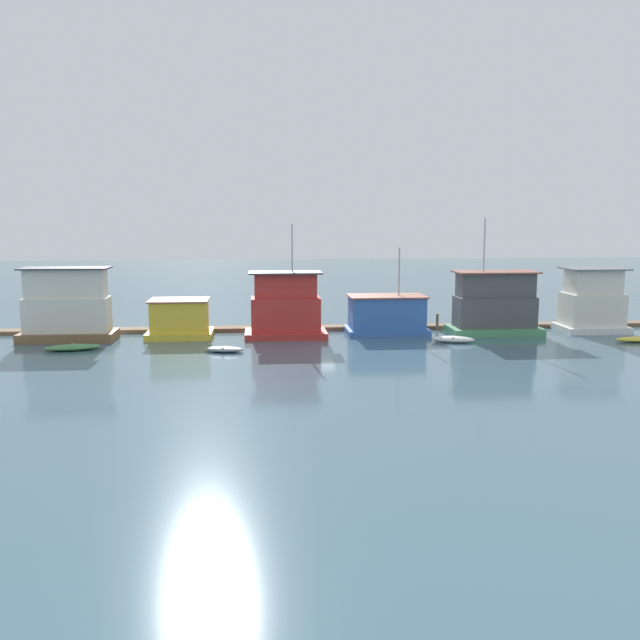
% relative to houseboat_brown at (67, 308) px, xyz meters
% --- Properties ---
extents(ground_plane, '(200.00, 200.00, 0.00)m').
position_rel_houseboat_brown_xyz_m(ground_plane, '(19.25, 0.59, -2.49)').
color(ground_plane, '#426070').
extents(dock_walkway, '(59.60, 1.61, 0.30)m').
position_rel_houseboat_brown_xyz_m(dock_walkway, '(19.25, 3.63, -2.34)').
color(dock_walkway, brown).
rests_on(dock_walkway, ground_plane).
extents(houseboat_brown, '(7.09, 3.29, 5.58)m').
position_rel_houseboat_brown_xyz_m(houseboat_brown, '(0.00, 0.00, 0.00)').
color(houseboat_brown, brown).
rests_on(houseboat_brown, ground_plane).
extents(houseboat_yellow, '(5.06, 4.04, 3.00)m').
position_rel_houseboat_brown_xyz_m(houseboat_yellow, '(8.33, 0.75, -1.08)').
color(houseboat_yellow, gold).
rests_on(houseboat_yellow, ground_plane).
extents(houseboat_red, '(6.37, 3.79, 8.81)m').
position_rel_houseboat_brown_xyz_m(houseboat_red, '(16.59, 0.18, -0.22)').
color(houseboat_red, red).
rests_on(houseboat_red, ground_plane).
extents(houseboat_blue, '(6.52, 3.94, 6.95)m').
position_rel_houseboat_brown_xyz_m(houseboat_blue, '(24.78, 1.17, -0.99)').
color(houseboat_blue, '#3866B7').
rests_on(houseboat_blue, ground_plane).
extents(houseboat_green, '(7.25, 3.65, 9.26)m').
position_rel_houseboat_brown_xyz_m(houseboat_green, '(33.31, 0.03, -0.20)').
color(houseboat_green, '#4C9360').
rests_on(houseboat_green, ground_plane).
extents(houseboat_white, '(5.28, 3.90, 5.23)m').
position_rel_houseboat_brown_xyz_m(houseboat_white, '(41.78, 0.77, -0.15)').
color(houseboat_white, white).
rests_on(houseboat_white, ground_plane).
extents(dinghy_green, '(4.03, 2.18, 0.43)m').
position_rel_houseboat_brown_xyz_m(dinghy_green, '(1.33, -4.12, -2.28)').
color(dinghy_green, '#47844C').
rests_on(dinghy_green, ground_plane).
extents(dinghy_grey, '(2.98, 1.80, 0.38)m').
position_rel_houseboat_brown_xyz_m(dinghy_grey, '(12.07, -5.69, -2.30)').
color(dinghy_grey, gray).
rests_on(dinghy_grey, ground_plane).
extents(dinghy_white, '(3.42, 2.16, 0.47)m').
position_rel_houseboat_brown_xyz_m(dinghy_white, '(29.07, -3.30, -2.26)').
color(dinghy_white, white).
rests_on(dinghy_white, ground_plane).
extents(mooring_post_far_left, '(0.23, 0.23, 1.35)m').
position_rel_houseboat_brown_xyz_m(mooring_post_far_left, '(29.33, 2.58, -1.82)').
color(mooring_post_far_left, '#846B4C').
rests_on(mooring_post_far_left, ground_plane).
extents(mooring_post_near_right, '(0.28, 0.28, 1.31)m').
position_rel_houseboat_brown_xyz_m(mooring_post_near_right, '(31.07, 2.58, -1.84)').
color(mooring_post_near_right, brown).
rests_on(mooring_post_near_right, ground_plane).
extents(mooring_post_near_left, '(0.22, 0.22, 1.51)m').
position_rel_houseboat_brown_xyz_m(mooring_post_near_left, '(23.12, 2.58, -1.74)').
color(mooring_post_near_left, brown).
rests_on(mooring_post_near_left, ground_plane).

